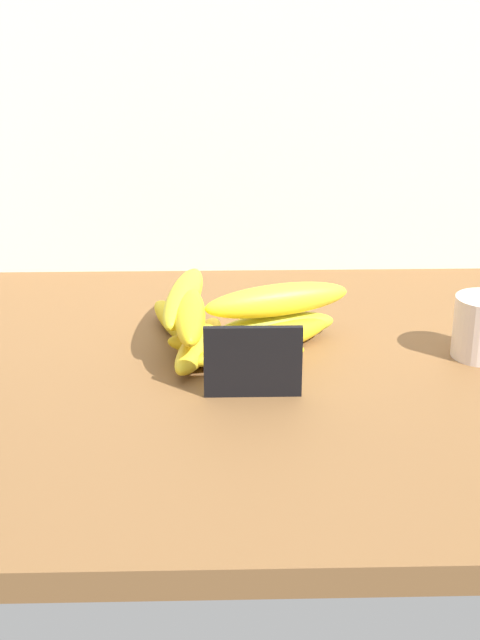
{
  "coord_description": "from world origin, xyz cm",
  "views": [
    {
      "loc": [
        -6.75,
        -96.82,
        47.93
      ],
      "look_at": [
        -4.16,
        3.83,
        8.0
      ],
      "focal_mm": 49.82,
      "sensor_mm": 36.0,
      "label": 1
    }
  ],
  "objects_px": {
    "banana_2": "(235,346)",
    "banana_3": "(263,342)",
    "banana_4": "(180,325)",
    "banana_7": "(184,298)",
    "banana_5": "(190,316)",
    "banana_0": "(199,345)",
    "chalkboard_sign": "(253,364)",
    "banana_6": "(278,300)",
    "banana_1": "(276,327)"
  },
  "relations": [
    {
      "from": "banana_3",
      "to": "banana_7",
      "type": "distance_m",
      "value": 0.12
    },
    {
      "from": "banana_2",
      "to": "banana_7",
      "type": "xyz_separation_m",
      "value": [
        -0.06,
        0.07,
        0.04
      ]
    },
    {
      "from": "banana_5",
      "to": "banana_7",
      "type": "bearing_deg",
      "value": 98.53
    },
    {
      "from": "chalkboard_sign",
      "to": "banana_7",
      "type": "bearing_deg",
      "value": 115.49
    },
    {
      "from": "banana_4",
      "to": "banana_7",
      "type": "bearing_deg",
      "value": 19.61
    },
    {
      "from": "banana_3",
      "to": "banana_6",
      "type": "distance_m",
      "value": 0.06
    },
    {
      "from": "banana_3",
      "to": "banana_4",
      "type": "xyz_separation_m",
      "value": [
        -0.11,
        0.06,
        -0.0
      ]
    },
    {
      "from": "banana_0",
      "to": "banana_1",
      "type": "relative_size",
      "value": 1.03
    },
    {
      "from": "banana_6",
      "to": "chalkboard_sign",
      "type": "bearing_deg",
      "value": -103.48
    },
    {
      "from": "banana_0",
      "to": "banana_7",
      "type": "distance_m",
      "value": 0.08
    },
    {
      "from": "banana_2",
      "to": "banana_5",
      "type": "xyz_separation_m",
      "value": [
        -0.05,
        0.01,
        0.04
      ]
    },
    {
      "from": "banana_6",
      "to": "banana_7",
      "type": "relative_size",
      "value": 0.93
    },
    {
      "from": "banana_2",
      "to": "banana_3",
      "type": "bearing_deg",
      "value": 17.84
    },
    {
      "from": "banana_0",
      "to": "banana_4",
      "type": "xyz_separation_m",
      "value": [
        -0.03,
        0.07,
        -0.0
      ]
    },
    {
      "from": "banana_5",
      "to": "banana_6",
      "type": "relative_size",
      "value": 0.9
    },
    {
      "from": "chalkboard_sign",
      "to": "banana_7",
      "type": "xyz_separation_m",
      "value": [
        -0.08,
        0.17,
        0.02
      ]
    },
    {
      "from": "chalkboard_sign",
      "to": "banana_0",
      "type": "height_order",
      "value": "chalkboard_sign"
    },
    {
      "from": "banana_2",
      "to": "banana_4",
      "type": "relative_size",
      "value": 0.98
    },
    {
      "from": "banana_0",
      "to": "banana_5",
      "type": "relative_size",
      "value": 0.93
    },
    {
      "from": "chalkboard_sign",
      "to": "banana_1",
      "type": "height_order",
      "value": "chalkboard_sign"
    },
    {
      "from": "banana_6",
      "to": "banana_5",
      "type": "bearing_deg",
      "value": -156.57
    },
    {
      "from": "banana_3",
      "to": "banana_5",
      "type": "distance_m",
      "value": 0.1
    },
    {
      "from": "banana_2",
      "to": "banana_0",
      "type": "bearing_deg",
      "value": 176.35
    },
    {
      "from": "banana_2",
      "to": "banana_3",
      "type": "height_order",
      "value": "same"
    },
    {
      "from": "banana_2",
      "to": "banana_6",
      "type": "xyz_separation_m",
      "value": [
        0.06,
        0.06,
        0.04
      ]
    },
    {
      "from": "banana_0",
      "to": "banana_6",
      "type": "bearing_deg",
      "value": 28.13
    },
    {
      "from": "chalkboard_sign",
      "to": "banana_0",
      "type": "bearing_deg",
      "value": 121.16
    },
    {
      "from": "chalkboard_sign",
      "to": "banana_1",
      "type": "bearing_deg",
      "value": 77.28
    },
    {
      "from": "banana_1",
      "to": "banana_6",
      "type": "bearing_deg",
      "value": -79.7
    },
    {
      "from": "banana_4",
      "to": "banana_7",
      "type": "relative_size",
      "value": 0.83
    },
    {
      "from": "chalkboard_sign",
      "to": "banana_2",
      "type": "bearing_deg",
      "value": 100.15
    },
    {
      "from": "banana_1",
      "to": "banana_4",
      "type": "height_order",
      "value": "same"
    },
    {
      "from": "banana_2",
      "to": "banana_7",
      "type": "distance_m",
      "value": 0.1
    },
    {
      "from": "chalkboard_sign",
      "to": "banana_5",
      "type": "distance_m",
      "value": 0.13
    },
    {
      "from": "banana_1",
      "to": "banana_3",
      "type": "bearing_deg",
      "value": -110.61
    },
    {
      "from": "banana_1",
      "to": "banana_0",
      "type": "bearing_deg",
      "value": -149.27
    },
    {
      "from": "chalkboard_sign",
      "to": "banana_5",
      "type": "xyz_separation_m",
      "value": [
        -0.07,
        0.11,
        0.02
      ]
    },
    {
      "from": "banana_4",
      "to": "banana_5",
      "type": "bearing_deg",
      "value": -76.53
    },
    {
      "from": "banana_0",
      "to": "banana_7",
      "type": "height_order",
      "value": "banana_7"
    },
    {
      "from": "banana_4",
      "to": "banana_5",
      "type": "relative_size",
      "value": 0.99
    },
    {
      "from": "banana_3",
      "to": "banana_1",
      "type": "bearing_deg",
      "value": 69.39
    },
    {
      "from": "banana_6",
      "to": "banana_7",
      "type": "distance_m",
      "value": 0.12
    },
    {
      "from": "banana_4",
      "to": "banana_1",
      "type": "bearing_deg",
      "value": -4.36
    },
    {
      "from": "banana_1",
      "to": "banana_3",
      "type": "relative_size",
      "value": 0.76
    },
    {
      "from": "banana_3",
      "to": "banana_6",
      "type": "bearing_deg",
      "value": 66.09
    },
    {
      "from": "banana_5",
      "to": "banana_3",
      "type": "bearing_deg",
      "value": 1.97
    },
    {
      "from": "banana_3",
      "to": "banana_5",
      "type": "bearing_deg",
      "value": -178.03
    },
    {
      "from": "banana_6",
      "to": "banana_3",
      "type": "bearing_deg",
      "value": -113.91
    },
    {
      "from": "banana_4",
      "to": "banana_6",
      "type": "bearing_deg",
      "value": -6.76
    },
    {
      "from": "chalkboard_sign",
      "to": "banana_7",
      "type": "relative_size",
      "value": 0.52
    }
  ]
}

